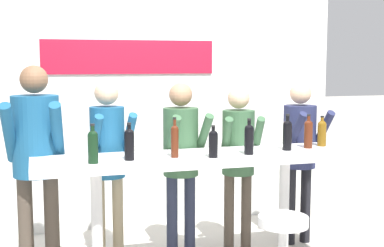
# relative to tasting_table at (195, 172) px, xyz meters

# --- Properties ---
(back_wall) EXTENTS (4.24, 0.12, 2.75)m
(back_wall) POSITION_rel_tasting_table_xyz_m (-0.00, 1.61, 0.47)
(back_wall) COLOR silver
(back_wall) RESTS_ON ground_plane
(tasting_table) EXTENTS (2.64, 0.64, 1.06)m
(tasting_table) POSITION_rel_tasting_table_xyz_m (0.00, 0.00, 0.00)
(tasting_table) COLOR white
(tasting_table) RESTS_ON ground_plane
(bar_stool) EXTENTS (0.39, 0.39, 0.68)m
(bar_stool) POSITION_rel_tasting_table_xyz_m (0.49, -0.65, -0.46)
(bar_stool) COLOR silver
(bar_stool) RESTS_ON ground_plane
(person_far_left) EXTENTS (0.51, 0.61, 1.79)m
(person_far_left) POSITION_rel_tasting_table_xyz_m (-1.26, 0.47, 0.20)
(person_far_left) COLOR #473D33
(person_far_left) RESTS_ON ground_plane
(person_left) EXTENTS (0.41, 0.53, 1.66)m
(person_left) POSITION_rel_tasting_table_xyz_m (-0.65, 0.54, 0.13)
(person_left) COLOR gray
(person_left) RESTS_ON ground_plane
(person_center_left) EXTENTS (0.42, 0.53, 1.63)m
(person_center_left) POSITION_rel_tasting_table_xyz_m (0.01, 0.48, 0.11)
(person_center_left) COLOR #23283D
(person_center_left) RESTS_ON ground_plane
(person_center) EXTENTS (0.42, 0.53, 1.59)m
(person_center) POSITION_rel_tasting_table_xyz_m (0.57, 0.47, 0.09)
(person_center) COLOR #473D33
(person_center) RESTS_ON ground_plane
(person_center_right) EXTENTS (0.41, 0.52, 1.62)m
(person_center_right) POSITION_rel_tasting_table_xyz_m (1.24, 0.53, 0.10)
(person_center_right) COLOR black
(person_center_right) RESTS_ON ground_plane
(wine_bottle_0) EXTENTS (0.07, 0.07, 0.26)m
(wine_bottle_0) POSITION_rel_tasting_table_xyz_m (0.10, -0.16, 0.27)
(wine_bottle_0) COLOR black
(wine_bottle_0) RESTS_ON tasting_table
(wine_bottle_1) EXTENTS (0.08, 0.08, 0.30)m
(wine_bottle_1) POSITION_rel_tasting_table_xyz_m (0.43, -0.11, 0.29)
(wine_bottle_1) COLOR black
(wine_bottle_1) RESTS_ON tasting_table
(wine_bottle_2) EXTENTS (0.06, 0.06, 0.33)m
(wine_bottle_2) POSITION_rel_tasting_table_xyz_m (-0.19, -0.07, 0.29)
(wine_bottle_2) COLOR #4C1E0F
(wine_bottle_2) RESTS_ON tasting_table
(wine_bottle_3) EXTENTS (0.08, 0.08, 0.32)m
(wine_bottle_3) POSITION_rel_tasting_table_xyz_m (0.83, -0.01, 0.29)
(wine_bottle_3) COLOR black
(wine_bottle_3) RESTS_ON tasting_table
(wine_bottle_4) EXTENTS (0.08, 0.08, 0.30)m
(wine_bottle_4) POSITION_rel_tasting_table_xyz_m (-0.56, -0.08, 0.28)
(wine_bottle_4) COLOR black
(wine_bottle_4) RESTS_ON tasting_table
(wine_bottle_5) EXTENTS (0.08, 0.08, 0.30)m
(wine_bottle_5) POSITION_rel_tasting_table_xyz_m (-0.85, -0.13, 0.29)
(wine_bottle_5) COLOR black
(wine_bottle_5) RESTS_ON tasting_table
(wine_bottle_6) EXTENTS (0.08, 0.08, 0.30)m
(wine_bottle_6) POSITION_rel_tasting_table_xyz_m (1.06, 0.04, 0.29)
(wine_bottle_6) COLOR #4C1E0F
(wine_bottle_6) RESTS_ON tasting_table
(wine_bottle_7) EXTENTS (0.08, 0.08, 0.28)m
(wine_bottle_7) POSITION_rel_tasting_table_xyz_m (1.24, 0.11, 0.28)
(wine_bottle_7) COLOR brown
(wine_bottle_7) RESTS_ON tasting_table
(wine_glass_0) EXTENTS (0.07, 0.07, 0.18)m
(wine_glass_0) POSITION_rel_tasting_table_xyz_m (-0.47, 0.12, 0.27)
(wine_glass_0) COLOR silver
(wine_glass_0) RESTS_ON tasting_table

